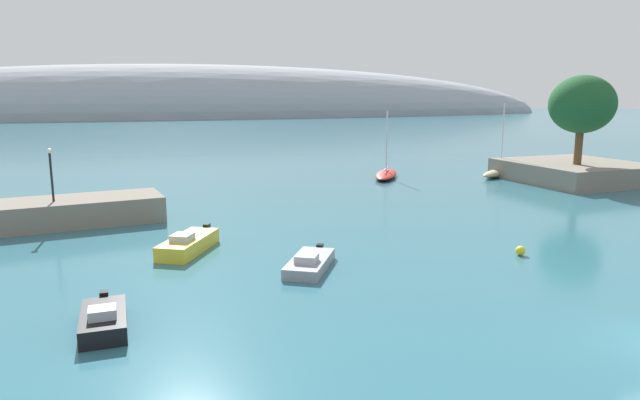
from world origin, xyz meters
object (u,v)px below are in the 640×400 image
motorboat_grey_foreground (310,263)px  harbor_lamp_post (51,168)px  sailboat_red_mid_mooring (386,174)px  motorboat_black_outer (104,320)px  tree_clump_shore (582,105)px  motorboat_yellow_alongside_breakwater (188,244)px  mooring_buoy_yellow (520,251)px  sailboat_sand_near_shore (501,172)px

motorboat_grey_foreground → harbor_lamp_post: size_ratio=1.29×
sailboat_red_mid_mooring → motorboat_black_outer: size_ratio=1.80×
tree_clump_shore → motorboat_yellow_alongside_breakwater: bearing=-164.2°
mooring_buoy_yellow → tree_clump_shore: bearing=39.6°
sailboat_sand_near_shore → harbor_lamp_post: size_ratio=2.22×
sailboat_sand_near_shore → motorboat_black_outer: bearing=7.2°
motorboat_yellow_alongside_breakwater → harbor_lamp_post: size_ratio=1.44×
motorboat_grey_foreground → motorboat_black_outer: motorboat_black_outer is taller
motorboat_yellow_alongside_breakwater → harbor_lamp_post: bearing=-108.8°
tree_clump_shore → mooring_buoy_yellow: 31.77m
sailboat_sand_near_shore → sailboat_red_mid_mooring: size_ratio=1.08×
motorboat_grey_foreground → harbor_lamp_post: harbor_lamp_post is taller
sailboat_sand_near_shore → motorboat_grey_foreground: size_ratio=1.72×
sailboat_red_mid_mooring → motorboat_black_outer: bearing=172.1°
harbor_lamp_post → motorboat_black_outer: bearing=-81.0°
mooring_buoy_yellow → sailboat_sand_near_shore: bearing=53.6°
motorboat_yellow_alongside_breakwater → mooring_buoy_yellow: motorboat_yellow_alongside_breakwater is taller
motorboat_grey_foreground → mooring_buoy_yellow: bearing=114.4°
motorboat_yellow_alongside_breakwater → motorboat_grey_foreground: bearing=76.4°
mooring_buoy_yellow → motorboat_yellow_alongside_breakwater: bearing=156.9°
sailboat_sand_near_shore → harbor_lamp_post: 47.39m
motorboat_grey_foreground → mooring_buoy_yellow: motorboat_grey_foreground is taller
sailboat_sand_near_shore → sailboat_red_mid_mooring: bearing=-42.6°
sailboat_sand_near_shore → motorboat_black_outer: (-43.01, -29.97, -0.09)m
sailboat_red_mid_mooring → harbor_lamp_post: sailboat_red_mid_mooring is taller
tree_clump_shore → motorboat_yellow_alongside_breakwater: size_ratio=1.69×
motorboat_grey_foreground → mooring_buoy_yellow: (12.48, -1.95, -0.06)m
sailboat_sand_near_shore → motorboat_yellow_alongside_breakwater: sailboat_sand_near_shore is taller
motorboat_grey_foreground → motorboat_black_outer: size_ratio=1.14×
sailboat_red_mid_mooring → motorboat_grey_foreground: size_ratio=1.58×
sailboat_red_mid_mooring → harbor_lamp_post: (-33.19, -13.21, 3.79)m
sailboat_sand_near_shore → harbor_lamp_post: sailboat_sand_near_shore is taller
motorboat_yellow_alongside_breakwater → mooring_buoy_yellow: size_ratio=9.60×
motorboat_grey_foreground → mooring_buoy_yellow: size_ratio=8.61×
sailboat_sand_near_shore → mooring_buoy_yellow: (-20.07, -27.27, -0.22)m
motorboat_black_outer → tree_clump_shore: bearing=116.6°
sailboat_sand_near_shore → mooring_buoy_yellow: bearing=26.0°
tree_clump_shore → harbor_lamp_post: bearing=-177.6°
tree_clump_shore → sailboat_sand_near_shore: tree_clump_shore is taller
motorboat_yellow_alongside_breakwater → motorboat_black_outer: motorboat_yellow_alongside_breakwater is taller
sailboat_red_mid_mooring → motorboat_yellow_alongside_breakwater: size_ratio=1.42×
motorboat_yellow_alongside_breakwater → harbor_lamp_post: (-7.99, 9.79, 3.75)m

